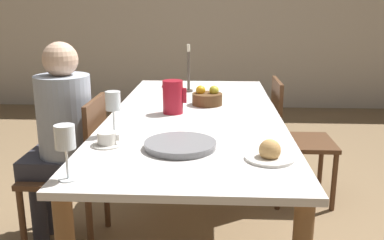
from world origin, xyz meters
name	(u,v)px	position (x,y,z in m)	size (l,w,h in m)	color
ground_plane	(195,232)	(0.00, 0.00, 0.00)	(20.00, 20.00, 0.00)	#7F6647
wall_back	(206,9)	(0.00, 3.42, 1.30)	(10.00, 0.06, 2.60)	beige
dining_table	(195,128)	(0.00, 0.00, 0.67)	(0.95, 2.18, 0.76)	silver
chair_person_side	(76,168)	(-0.67, -0.13, 0.46)	(0.42, 0.42, 0.86)	#51331E
chair_opposite	(293,137)	(0.67, 0.53, 0.46)	(0.42, 0.42, 0.86)	#51331E
person_seated	(60,128)	(-0.75, -0.11, 0.69)	(0.39, 0.41, 1.17)	#33333D
red_pitcher	(173,97)	(-0.13, 0.01, 0.85)	(0.14, 0.12, 0.19)	#A31423
wine_glass_water	(113,103)	(-0.36, -0.43, 0.91)	(0.07, 0.07, 0.21)	white
wine_glass_juice	(65,140)	(-0.41, -0.98, 0.90)	(0.07, 0.07, 0.20)	white
teacup_near_person	(107,140)	(-0.36, -0.59, 0.78)	(0.14, 0.14, 0.06)	silver
serving_tray	(180,145)	(-0.04, -0.61, 0.77)	(0.31, 0.31, 0.03)	gray
bread_plate	(270,153)	(0.33, -0.74, 0.78)	(0.20, 0.20, 0.09)	silver
fruit_bowl	(207,98)	(0.07, 0.23, 0.80)	(0.19, 0.19, 0.12)	brown
candlestick_tall	(189,73)	(-0.07, 0.64, 0.89)	(0.06, 0.06, 0.33)	#4C4238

